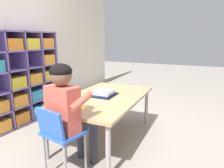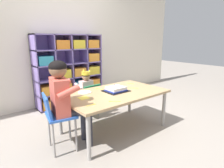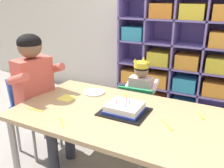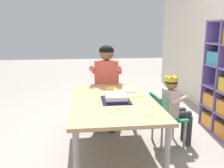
# 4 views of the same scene
# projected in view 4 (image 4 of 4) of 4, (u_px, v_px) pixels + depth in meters

# --- Properties ---
(ground) EXTENTS (16.00, 16.00, 0.00)m
(ground) POSITION_uv_depth(u_px,v_px,m) (112.00, 150.00, 2.62)
(ground) COLOR gray
(activity_table) EXTENTS (1.43, 0.84, 0.56)m
(activity_table) POSITION_uv_depth(u_px,v_px,m) (112.00, 104.00, 2.51)
(activity_table) COLOR tan
(activity_table) RESTS_ON ground
(classroom_chair_blue) EXTENTS (0.36, 0.36, 0.58)m
(classroom_chair_blue) POSITION_uv_depth(u_px,v_px,m) (164.00, 115.00, 2.67)
(classroom_chair_blue) COLOR #238451
(classroom_chair_blue) RESTS_ON ground
(child_with_crown) EXTENTS (0.31, 0.31, 0.80)m
(child_with_crown) POSITION_uv_depth(u_px,v_px,m) (174.00, 101.00, 2.65)
(child_with_crown) COLOR beige
(child_with_crown) RESTS_ON ground
(classroom_chair_adult_side) EXTENTS (0.38, 0.39, 0.69)m
(classroom_chair_adult_side) POSITION_uv_depth(u_px,v_px,m) (107.00, 91.00, 3.33)
(classroom_chair_adult_side) COLOR blue
(classroom_chair_adult_side) RESTS_ON ground
(adult_helper_seated) EXTENTS (0.46, 0.44, 1.05)m
(adult_helper_seated) POSITION_uv_depth(u_px,v_px,m) (106.00, 77.00, 3.17)
(adult_helper_seated) COLOR #D15647
(adult_helper_seated) RESTS_ON ground
(birthday_cake_on_tray) EXTENTS (0.32, 0.28, 0.10)m
(birthday_cake_on_tray) POSITION_uv_depth(u_px,v_px,m) (116.00, 98.00, 2.45)
(birthday_cake_on_tray) COLOR black
(birthday_cake_on_tray) RESTS_ON activity_table
(paper_plate_stack) EXTENTS (0.18, 0.18, 0.01)m
(paper_plate_stack) POSITION_uv_depth(u_px,v_px,m) (130.00, 90.00, 2.84)
(paper_plate_stack) COLOR white
(paper_plate_stack) RESTS_ON activity_table
(paper_napkin_square) EXTENTS (0.12, 0.12, 0.00)m
(paper_napkin_square) POSITION_uv_depth(u_px,v_px,m) (111.00, 88.00, 2.95)
(paper_napkin_square) COLOR #F4DB4C
(paper_napkin_square) RESTS_ON activity_table
(fork_near_child_seat) EXTENTS (0.07, 0.12, 0.00)m
(fork_near_child_seat) POSITION_uv_depth(u_px,v_px,m) (147.00, 116.00, 2.01)
(fork_near_child_seat) COLOR yellow
(fork_near_child_seat) RESTS_ON activity_table
(fork_beside_plate_stack) EXTENTS (0.11, 0.11, 0.00)m
(fork_beside_plate_stack) POSITION_uv_depth(u_px,v_px,m) (115.00, 111.00, 2.14)
(fork_beside_plate_stack) COLOR yellow
(fork_beside_plate_stack) RESTS_ON activity_table
(fork_scattered_mid_table) EXTENTS (0.13, 0.02, 0.00)m
(fork_scattered_mid_table) POSITION_uv_depth(u_px,v_px,m) (88.00, 88.00, 2.97)
(fork_scattered_mid_table) COLOR yellow
(fork_scattered_mid_table) RESTS_ON activity_table
(fork_by_napkin) EXTENTS (0.12, 0.11, 0.00)m
(fork_by_napkin) POSITION_uv_depth(u_px,v_px,m) (83.00, 94.00, 2.71)
(fork_by_napkin) COLOR yellow
(fork_by_napkin) RESTS_ON activity_table
(fork_at_table_front_edge) EXTENTS (0.05, 0.15, 0.00)m
(fork_at_table_front_edge) POSITION_uv_depth(u_px,v_px,m) (138.00, 96.00, 2.59)
(fork_at_table_front_edge) COLOR yellow
(fork_at_table_front_edge) RESTS_ON activity_table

